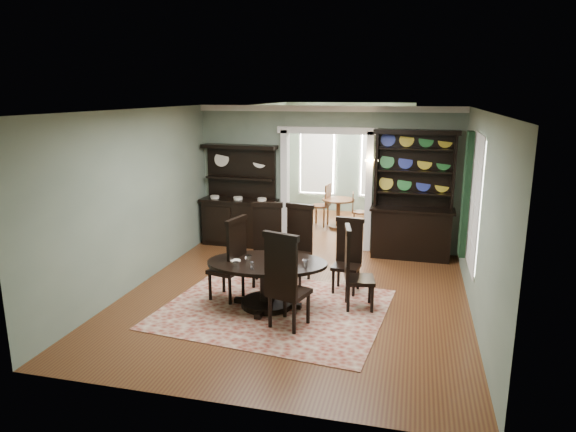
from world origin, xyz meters
The scene contains 19 objects.
room centered at (0.00, 0.04, 1.58)m, with size 5.51×6.01×3.01m.
parlor centered at (0.00, 5.53, 1.52)m, with size 3.51×3.50×3.01m.
doorway_trim centered at (0.00, 3.00, 1.62)m, with size 2.08×0.25×2.57m.
right_window centered at (2.69, 0.93, 1.60)m, with size 0.15×1.47×2.12m.
wall_sconce centered at (0.95, 2.85, 1.89)m, with size 0.27×0.21×0.21m.
rug centered at (-0.19, -0.47, 0.01)m, with size 3.31×2.75×0.01m, color maroon.
dining_table centered at (-0.33, -0.39, 0.51)m, with size 2.00×1.94×0.73m.
centerpiece centered at (-0.23, -0.36, 0.79)m, with size 1.24×0.80×0.20m.
chair_far_left centered at (-0.63, 0.63, 0.74)m, with size 0.60×0.58×1.42m.
chair_far_mid centered at (-0.14, 0.90, 0.71)m, with size 0.59×0.57×1.36m.
chair_far_right centered at (0.79, 0.61, 0.65)m, with size 0.50×0.48×1.24m.
chair_end_left centered at (-0.94, -0.28, 0.72)m, with size 0.59×0.61×1.38m.
chair_end_right centered at (0.96, -0.13, 0.68)m, with size 0.54×0.56×1.30m.
chair_near centered at (0.13, -1.10, 0.75)m, with size 0.66×0.64×1.43m.
sideboard centered at (-1.86, 2.75, 0.76)m, with size 1.68×0.66×2.18m.
welsh_dresser centered at (1.80, 2.72, 0.93)m, with size 1.65×0.64×2.56m.
parlor_table centered at (0.04, 4.60, 0.48)m, with size 0.79×0.79×0.73m.
parlor_chair_left centered at (-0.37, 4.74, 0.57)m, with size 0.47×0.45×1.06m.
parlor_chair_right centered at (0.50, 4.58, 0.49)m, with size 0.40×0.39×0.91m.
Camera 1 is at (1.79, -7.58, 3.26)m, focal length 32.00 mm.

